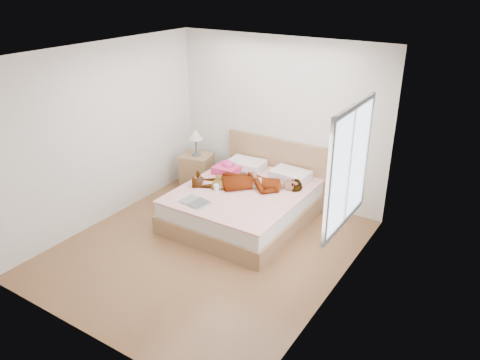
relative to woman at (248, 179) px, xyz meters
The scene contains 11 objects.
ground 1.25m from the woman, 89.60° to the right, with size 4.00×4.00×0.00m, color #502D19.
woman is the anchor object (origin of this frame).
hair 0.73m from the woman, 141.71° to the left, with size 0.43×0.52×0.08m, color black.
phone 0.64m from the woman, 141.34° to the left, with size 0.04×0.09×0.01m, color silver.
room_shell 2.13m from the woman, 23.58° to the right, with size 4.00×4.00×4.00m.
bed 0.35m from the woman, 80.08° to the right, with size 1.80×2.08×1.00m.
towel 0.59m from the woman, 156.89° to the left, with size 0.40×0.34×0.20m.
magazine 0.93m from the woman, 112.12° to the right, with size 0.47×0.34×0.03m.
coffee_mug 0.49m from the woman, 130.51° to the right, with size 0.12×0.10×0.09m.
plush_toy 0.74m from the woman, 150.43° to the right, with size 0.15×0.22×0.12m.
nightstand 1.38m from the woman, 161.96° to the left, with size 0.58×0.54×1.06m.
Camera 1 is at (3.32, -4.33, 3.47)m, focal length 35.00 mm.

